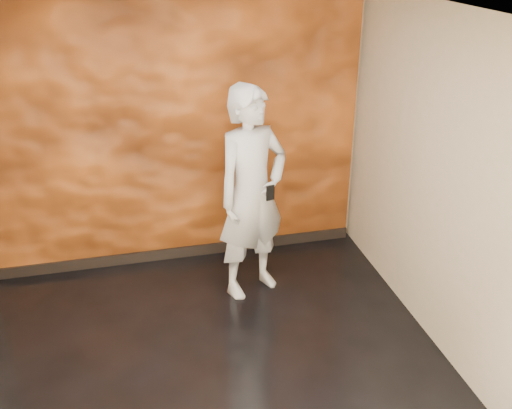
% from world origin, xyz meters
% --- Properties ---
extents(room, '(4.02, 4.02, 2.81)m').
position_xyz_m(room, '(0.00, 0.00, 1.40)').
color(room, black).
rests_on(room, ground).
extents(feature_wall, '(3.90, 0.06, 2.75)m').
position_xyz_m(feature_wall, '(0.00, 1.96, 1.38)').
color(feature_wall, orange).
rests_on(feature_wall, ground).
extents(baseboard, '(3.90, 0.04, 0.12)m').
position_xyz_m(baseboard, '(0.00, 1.92, 0.06)').
color(baseboard, black).
rests_on(baseboard, ground).
extents(man, '(0.90, 0.76, 2.09)m').
position_xyz_m(man, '(0.64, 1.16, 1.04)').
color(man, '#A8ADB8').
rests_on(man, ground).
extents(phone, '(0.08, 0.03, 0.14)m').
position_xyz_m(phone, '(0.74, 0.87, 1.17)').
color(phone, black).
rests_on(phone, man).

